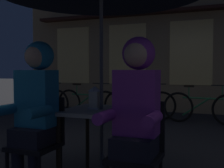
% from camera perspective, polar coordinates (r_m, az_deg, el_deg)
% --- Properties ---
extents(cafe_table, '(0.72, 0.72, 0.74)m').
position_cam_1_polar(cafe_table, '(2.82, -2.15, -7.20)').
color(cafe_table, '#B2AD9E').
rests_on(cafe_table, ground_plane).
extents(lantern, '(0.11, 0.11, 0.23)m').
position_cam_1_polar(lantern, '(2.82, -3.54, -2.63)').
color(lantern, white).
rests_on(lantern, cafe_table).
extents(chair_left, '(0.40, 0.40, 0.87)m').
position_cam_1_polar(chair_left, '(2.77, -14.60, -10.61)').
color(chair_left, black).
rests_on(chair_left, ground_plane).
extents(chair_right, '(0.40, 0.40, 0.87)m').
position_cam_1_polar(chair_right, '(2.36, 5.23, -12.90)').
color(chair_right, black).
rests_on(chair_right, ground_plane).
extents(person_left_hooded, '(0.45, 0.56, 1.40)m').
position_cam_1_polar(person_left_hooded, '(2.66, -15.40, -3.35)').
color(person_left_hooded, black).
rests_on(person_left_hooded, ground_plane).
extents(person_right_hooded, '(0.45, 0.56, 1.40)m').
position_cam_1_polar(person_right_hooded, '(2.23, 4.87, -4.42)').
color(person_right_hooded, black).
rests_on(person_right_hooded, ground_plane).
extents(bicycle_nearest, '(1.67, 0.32, 0.84)m').
position_cam_1_polar(bicycle_nearest, '(7.41, -13.91, -3.41)').
color(bicycle_nearest, black).
rests_on(bicycle_nearest, ground_plane).
extents(bicycle_second, '(1.68, 0.17, 0.84)m').
position_cam_1_polar(bicycle_second, '(6.86, -5.17, -3.82)').
color(bicycle_second, black).
rests_on(bicycle_second, ground_plane).
extents(bicycle_third, '(1.67, 0.32, 0.84)m').
position_cam_1_polar(bicycle_third, '(6.54, 5.55, -4.14)').
color(bicycle_third, black).
rests_on(bicycle_third, ground_plane).
extents(bicycle_fourth, '(1.68, 0.21, 0.84)m').
position_cam_1_polar(bicycle_fourth, '(6.24, 17.90, -4.59)').
color(bicycle_fourth, black).
rests_on(bicycle_fourth, ground_plane).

